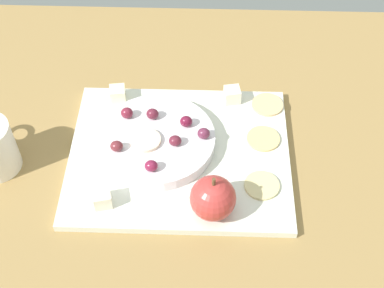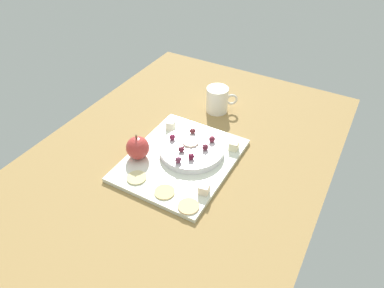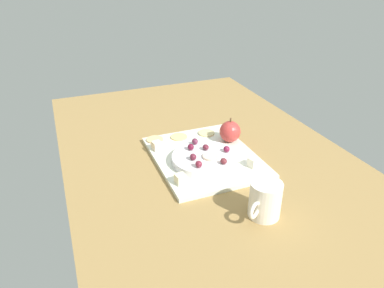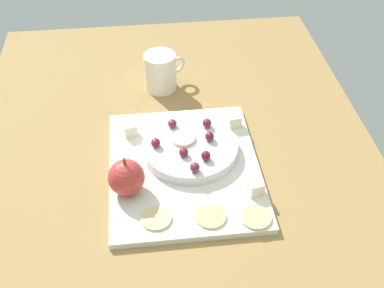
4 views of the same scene
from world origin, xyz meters
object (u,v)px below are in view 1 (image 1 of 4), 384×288
serving_dish (156,140)px  grape_6 (152,114)px  cheese_cube_2 (232,95)px  grape_5 (126,113)px  grape_1 (201,133)px  grape_2 (117,144)px  apple_whole (212,198)px  cracker_2 (267,105)px  cheese_cube_1 (117,94)px  grape_0 (151,166)px  cracker_1 (263,139)px  grape_4 (186,121)px  apple_slice_0 (145,140)px  platter (179,155)px  grape_3 (175,141)px  cracker_0 (261,185)px  cheese_cube_0 (102,198)px

serving_dish → grape_6: bearing=102.2°
serving_dish → cheese_cube_2: 15.63cm
grape_5 → grape_6: same height
grape_1 → grape_2: bearing=-169.3°
apple_whole → cracker_2: (9.00, 21.19, -3.03)cm
cheese_cube_1 → grape_0: size_ratio=1.30×
cracker_1 → grape_4: 12.51cm
cracker_1 → grape_0: (-16.91, -8.07, 2.69)cm
serving_dish → grape_2: bearing=-157.4°
grape_0 → apple_slice_0: bearing=103.7°
platter → grape_2: bearing=-174.6°
grape_3 → grape_5: 9.56cm
cracker_1 → grape_5: grape_5 is taller
cracker_0 → grape_6: bearing=146.1°
cheese_cube_2 → grape_2: grape_2 is taller
cracker_0 → cracker_1: bearing=85.8°
grape_6 → apple_slice_0: grape_6 is taller
grape_1 → grape_4: size_ratio=1.00×
cheese_cube_2 → apple_slice_0: (-13.36, -11.32, 1.08)cm
grape_2 → grape_5: (0.82, 6.25, 0.11)cm
cheese_cube_1 → apple_slice_0: 12.34cm
platter → cheese_cube_1: 15.69cm
cheese_cube_2 → grape_3: 14.75cm
platter → grape_4: (0.92, 3.89, 3.55)cm
cracker_1 → grape_4: (-12.18, 0.79, 2.73)cm
platter → cracker_1: cracker_1 is taller
cracker_0 → grape_1: bearing=140.4°
platter → cracker_2: size_ratio=6.53×
apple_whole → grape_4: size_ratio=3.33×
cracker_1 → grape_2: size_ratio=2.68×
cheese_cube_1 → grape_6: grape_6 is taller
grape_5 → grape_6: 4.03cm
grape_0 → grape_2: bearing=143.1°
cracker_2 → grape_5: grape_5 is taller
cheese_cube_1 → cracker_0: cheese_cube_1 is taller
cracker_0 → platter: bearing=154.2°
cracker_1 → grape_0: grape_0 is taller
cheese_cube_0 → platter: bearing=43.1°
grape_5 → cracker_0: bearing=-28.6°
cheese_cube_2 → cracker_0: (4.17, -17.67, -1.06)cm
cracker_2 → grape_3: grape_3 is taller
platter → cheese_cube_2: cheese_cube_2 is taller
serving_dish → cracker_1: serving_dish is taller
grape_5 → apple_slice_0: (3.37, -5.05, -0.61)cm
platter → cheese_cube_0: 14.46cm
apple_whole → cracker_0: size_ratio=1.24×
apple_whole → apple_slice_0: bearing=133.3°
cracker_2 → grape_1: grape_1 is taller
apple_whole → cheese_cube_1: apple_whole is taller
grape_0 → grape_1: 9.66cm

